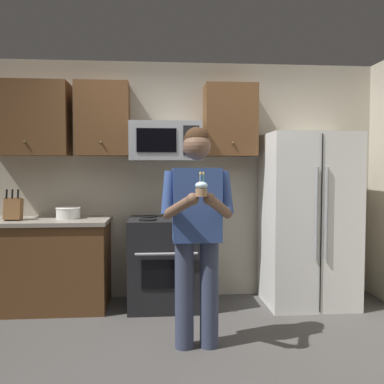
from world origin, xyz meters
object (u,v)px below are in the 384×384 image
knife_block (13,209)px  cupcake (201,189)px  refrigerator (308,219)px  microwave (165,142)px  oven_range (166,262)px  person (197,224)px  bowl_large_white (68,213)px

knife_block → cupcake: size_ratio=1.84×
refrigerator → microwave: bearing=174.0°
oven_range → refrigerator: 1.56m
knife_block → person: (1.74, -1.03, -0.04)m
oven_range → knife_block: bearing=-178.9°
oven_range → refrigerator: bearing=-1.5°
person → refrigerator: bearing=38.6°
refrigerator → knife_block: (-3.02, 0.01, 0.13)m
microwave → bowl_large_white: 1.25m
knife_block → bowl_large_white: bearing=11.0°
oven_range → microwave: 1.26m
person → knife_block: bearing=149.5°
oven_range → bowl_large_white: bowl_large_white is taller
knife_block → person: 2.02m
cupcake → oven_range: bearing=99.3°
bowl_large_white → cupcake: (1.23, -1.46, 0.31)m
knife_block → person: bearing=-30.5°
bowl_large_white → cupcake: size_ratio=1.43×
person → cupcake: bearing=-90.0°
microwave → bowl_large_white: bearing=-177.2°
microwave → knife_block: (-1.52, -0.15, -0.69)m
microwave → cupcake: 1.58m
oven_range → knife_block: knife_block is taller
knife_block → cupcake: bearing=-37.9°
refrigerator → cupcake: 1.89m
knife_block → bowl_large_white: 0.53m
knife_block → oven_range: bearing=1.1°
cupcake → knife_block: bearing=142.1°
bowl_large_white → person: bearing=-42.6°
oven_range → cupcake: bearing=-80.7°
microwave → refrigerator: size_ratio=0.41×
refrigerator → person: refrigerator is taller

